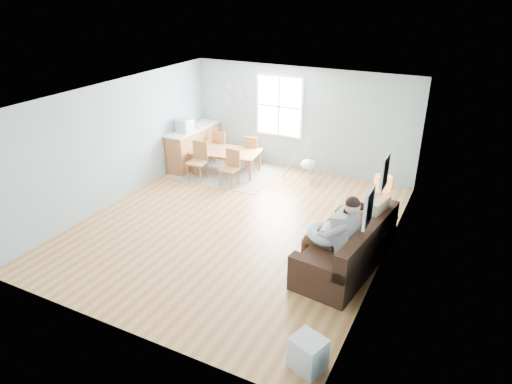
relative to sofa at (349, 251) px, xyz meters
The scene contains 22 objects.
room 3.30m from the sofa, 169.43° to the left, with size 8.40×9.40×3.90m.
window 5.19m from the sofa, 128.40° to the left, with size 1.32×0.08×1.62m.
pictures 1.69m from the sofa, 52.26° to the right, with size 0.05×1.34×0.74m.
wall_plates 6.18m from the sofa, 138.93° to the left, with size 0.67×0.02×0.66m.
sofa is the anchor object (origin of this frame).
green_throw 0.82m from the sofa, 88.93° to the left, with size 1.06×0.85×0.04m, color #124F20.
beige_pillow 0.84m from the sofa, 60.62° to the left, with size 0.16×0.58×0.58m, color #C6B197.
father 0.61m from the sofa, 121.07° to the right, with size 1.12×0.55×1.54m.
nursing_pillow 0.61m from the sofa, 141.84° to the right, with size 0.63×0.63×0.17m, color silver.
infant 0.66m from the sofa, 145.57° to the right, with size 0.15×0.42×0.15m.
toddler 0.53m from the sofa, 103.24° to the left, with size 0.61×0.31×0.96m.
floor_lamp 1.24m from the sofa, 70.39° to the left, with size 0.30×0.30×1.51m.
storage_cube 2.49m from the sofa, 85.97° to the right, with size 0.52×0.49×0.47m.
rug 5.00m from the sofa, 145.59° to the left, with size 2.52×1.91×0.01m, color gray.
dining_table 4.99m from the sofa, 145.59° to the left, with size 1.73×0.96×0.61m, color brown.
chair_sw 5.04m from the sofa, 154.33° to the left, with size 0.46×0.46×0.98m.
chair_se 4.25m from the sofa, 148.52° to the left, with size 0.42×0.42×0.90m.
chair_nw 5.74m from the sofa, 143.45° to the left, with size 0.43×0.43×0.92m.
chair_ne 5.07m from the sofa, 136.79° to the left, with size 0.45×0.45×0.89m.
counter 6.01m from the sofa, 150.35° to the left, with size 0.58×1.87×1.04m.
monitor 5.89m from the sofa, 153.33° to the left, with size 0.39×0.38×0.34m.
baby_swing 3.97m from the sofa, 121.11° to the left, with size 1.17×1.18×0.95m.
Camera 1 is at (4.11, -7.25, 4.61)m, focal length 32.00 mm.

